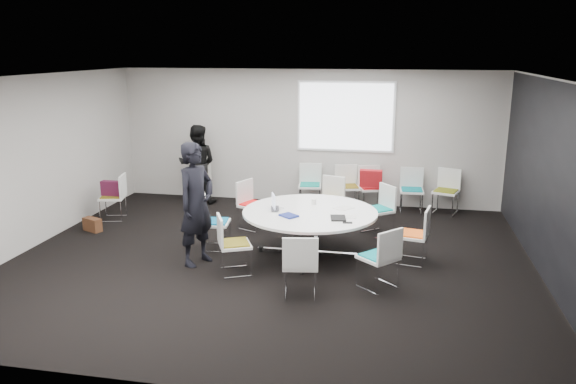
% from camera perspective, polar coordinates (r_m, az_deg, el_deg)
% --- Properties ---
extents(room_shell, '(8.08, 7.08, 2.88)m').
position_cam_1_polar(room_shell, '(8.42, -1.23, 2.01)').
color(room_shell, black).
rests_on(room_shell, ground).
extents(conference_table, '(2.12, 2.12, 0.73)m').
position_cam_1_polar(conference_table, '(8.87, 2.23, -3.19)').
color(conference_table, silver).
rests_on(conference_table, ground).
extents(projection_screen, '(1.90, 0.03, 1.35)m').
position_cam_1_polar(projection_screen, '(11.62, 5.87, 7.61)').
color(projection_screen, white).
rests_on(projection_screen, room_shell).
extents(chair_ring_a, '(0.53, 0.54, 0.88)m').
position_cam_1_polar(chair_ring_a, '(8.84, 12.55, -5.33)').
color(chair_ring_a, silver).
rests_on(chair_ring_a, ground).
extents(chair_ring_b, '(0.64, 0.64, 0.88)m').
position_cam_1_polar(chair_ring_b, '(10.05, 9.12, -2.75)').
color(chair_ring_b, silver).
rests_on(chair_ring_b, ground).
extents(chair_ring_c, '(0.58, 0.57, 0.88)m').
position_cam_1_polar(chair_ring_c, '(10.55, 4.19, -1.78)').
color(chair_ring_c, silver).
rests_on(chair_ring_c, ground).
extents(chair_ring_d, '(0.60, 0.60, 0.88)m').
position_cam_1_polar(chair_ring_d, '(10.26, -3.55, -2.24)').
color(chair_ring_d, silver).
rests_on(chair_ring_d, ground).
extents(chair_ring_e, '(0.50, 0.51, 0.88)m').
position_cam_1_polar(chair_ring_e, '(9.30, -7.45, -4.10)').
color(chair_ring_e, silver).
rests_on(chair_ring_e, ground).
extents(chair_ring_f, '(0.60, 0.61, 0.88)m').
position_cam_1_polar(chair_ring_f, '(8.27, -5.50, -6.42)').
color(chair_ring_f, silver).
rests_on(chair_ring_f, ground).
extents(chair_ring_g, '(0.53, 0.52, 0.88)m').
position_cam_1_polar(chair_ring_g, '(7.51, 1.25, -8.58)').
color(chair_ring_g, silver).
rests_on(chair_ring_g, ground).
extents(chair_ring_h, '(0.64, 0.64, 0.88)m').
position_cam_1_polar(chair_ring_h, '(7.84, 9.17, -7.74)').
color(chair_ring_h, silver).
rests_on(chair_ring_h, ground).
extents(chair_back_a, '(0.51, 0.50, 0.88)m').
position_cam_1_polar(chair_back_a, '(11.69, 2.24, -0.15)').
color(chair_back_a, silver).
rests_on(chair_back_a, ground).
extents(chair_back_b, '(0.56, 0.56, 0.88)m').
position_cam_1_polar(chair_back_b, '(11.60, 6.02, -0.32)').
color(chair_back_b, silver).
rests_on(chair_back_b, ground).
extents(chair_back_c, '(0.58, 0.57, 0.88)m').
position_cam_1_polar(chair_back_c, '(11.59, 8.38, -0.42)').
color(chair_back_c, silver).
rests_on(chair_back_c, ground).
extents(chair_back_d, '(0.48, 0.47, 0.88)m').
position_cam_1_polar(chair_back_d, '(11.55, 12.41, -0.66)').
color(chair_back_d, silver).
rests_on(chair_back_d, ground).
extents(chair_back_e, '(0.58, 0.57, 0.88)m').
position_cam_1_polar(chair_back_e, '(11.62, 15.70, -0.77)').
color(chair_back_e, silver).
rests_on(chair_back_e, ground).
extents(chair_spare_left, '(0.54, 0.55, 0.88)m').
position_cam_1_polar(chair_spare_left, '(11.28, -17.26, -1.33)').
color(chair_spare_left, silver).
rests_on(chair_spare_left, ground).
extents(chair_person_back, '(0.57, 0.56, 0.88)m').
position_cam_1_polar(chair_person_back, '(12.29, -8.85, 0.42)').
color(chair_person_back, silver).
rests_on(chair_person_back, ground).
extents(person_main, '(0.68, 0.81, 1.88)m').
position_cam_1_polar(person_main, '(8.53, -9.30, -1.21)').
color(person_main, black).
rests_on(person_main, ground).
extents(person_back, '(0.88, 0.72, 1.67)m').
position_cam_1_polar(person_back, '(12.02, -9.20, 2.82)').
color(person_back, black).
rests_on(person_back, ground).
extents(laptop, '(0.26, 0.34, 0.02)m').
position_cam_1_polar(laptop, '(8.88, -1.04, -1.72)').
color(laptop, '#333338').
rests_on(laptop, conference_table).
extents(laptop_lid, '(0.12, 0.29, 0.22)m').
position_cam_1_polar(laptop_lid, '(8.88, -1.48, -0.93)').
color(laptop_lid, silver).
rests_on(laptop_lid, conference_table).
extents(notebook_black, '(0.27, 0.33, 0.02)m').
position_cam_1_polar(notebook_black, '(8.45, 5.12, -2.64)').
color(notebook_black, black).
rests_on(notebook_black, conference_table).
extents(tablet_folio, '(0.33, 0.32, 0.03)m').
position_cam_1_polar(tablet_folio, '(8.52, 0.09, -2.41)').
color(tablet_folio, navy).
rests_on(tablet_folio, conference_table).
extents(papers_right, '(0.35, 0.36, 0.00)m').
position_cam_1_polar(papers_right, '(9.00, 5.69, -1.64)').
color(papers_right, silver).
rests_on(papers_right, conference_table).
extents(papers_front, '(0.31, 0.22, 0.00)m').
position_cam_1_polar(papers_front, '(8.58, 6.02, -2.44)').
color(papers_front, white).
rests_on(papers_front, conference_table).
extents(cup, '(0.08, 0.08, 0.09)m').
position_cam_1_polar(cup, '(9.18, 2.64, -0.98)').
color(cup, white).
rests_on(cup, conference_table).
extents(phone, '(0.15, 0.09, 0.01)m').
position_cam_1_polar(phone, '(8.26, 6.07, -3.11)').
color(phone, black).
rests_on(phone, conference_table).
extents(maroon_bag, '(0.40, 0.14, 0.28)m').
position_cam_1_polar(maroon_bag, '(11.20, -17.46, 0.37)').
color(maroon_bag, '#511531').
rests_on(maroon_bag, chair_spare_left).
extents(brown_bag, '(0.39, 0.29, 0.24)m').
position_cam_1_polar(brown_bag, '(10.74, -19.26, -3.14)').
color(brown_bag, '#4B2A18').
rests_on(brown_bag, ground).
extents(red_jacket, '(0.45, 0.18, 0.36)m').
position_cam_1_polar(red_jacket, '(11.27, 8.42, 1.38)').
color(red_jacket, '#AD151B').
rests_on(red_jacket, chair_back_c).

